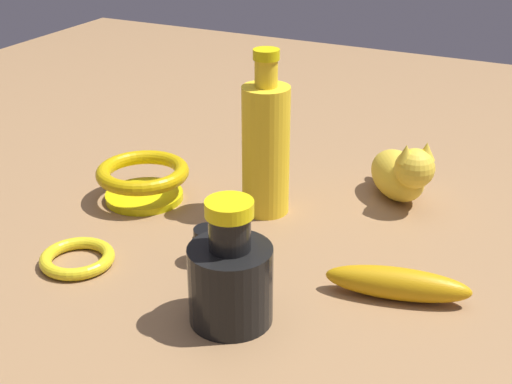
{
  "coord_description": "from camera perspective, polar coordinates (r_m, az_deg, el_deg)",
  "views": [
    {
      "loc": [
        -0.73,
        -0.36,
        0.45
      ],
      "look_at": [
        0.0,
        0.0,
        0.07
      ],
      "focal_mm": 50.98,
      "sensor_mm": 36.0,
      "label": 1
    }
  ],
  "objects": [
    {
      "name": "ground",
      "position": [
        0.93,
        -0.0,
        -3.62
      ],
      "size": [
        2.0,
        2.0,
        0.0
      ],
      "primitive_type": "plane",
      "color": "#936D47"
    },
    {
      "name": "bottle_tall",
      "position": [
        0.96,
        0.77,
        3.63
      ],
      "size": [
        0.06,
        0.06,
        0.22
      ],
      "color": "yellow",
      "rests_on": "ground"
    },
    {
      "name": "cat_figurine",
      "position": [
        1.03,
        11.36,
        1.51
      ],
      "size": [
        0.12,
        0.12,
        0.1
      ],
      "color": "gold",
      "rests_on": "ground"
    },
    {
      "name": "bangle",
      "position": [
        0.9,
        -13.85,
        -5.06
      ],
      "size": [
        0.09,
        0.09,
        0.02
      ],
      "primitive_type": "torus",
      "color": "yellow",
      "rests_on": "ground"
    },
    {
      "name": "nail_polish_jar",
      "position": [
        0.87,
        -3.76,
        -4.19
      ],
      "size": [
        0.04,
        0.04,
        0.04
      ],
      "color": "black",
      "rests_on": "ground"
    },
    {
      "name": "bowl",
      "position": [
        1.03,
        -8.85,
        1.06
      ],
      "size": [
        0.13,
        0.13,
        0.05
      ],
      "color": "yellow",
      "rests_on": "ground"
    },
    {
      "name": "banana",
      "position": [
        0.82,
        11.04,
        -7.07
      ],
      "size": [
        0.07,
        0.16,
        0.04
      ],
      "primitive_type": "ellipsoid",
      "rotation": [
        0.0,
        0.0,
        1.78
      ],
      "color": "#CA910E",
      "rests_on": "ground"
    },
    {
      "name": "bottle_short",
      "position": [
        0.75,
        -2.02,
        -6.62
      ],
      "size": [
        0.09,
        0.09,
        0.14
      ],
      "color": "black",
      "rests_on": "ground"
    }
  ]
}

